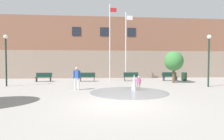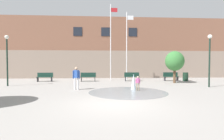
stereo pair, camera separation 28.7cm
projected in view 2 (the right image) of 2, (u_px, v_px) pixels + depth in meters
The scene contains 15 objects.
ground_plane at pixel (114, 104), 7.86m from camera, with size 100.00×100.00×0.00m, color gray.
library_building at pixel (105, 49), 25.26m from camera, with size 36.00×6.05×7.85m.
splash_fountain at pixel (130, 87), 11.71m from camera, with size 5.02×5.02×1.11m.
park_bench_far_left at pixel (45, 77), 18.06m from camera, with size 1.60×0.44×0.91m.
park_bench_under_left_flagpole at pixel (88, 77), 18.22m from camera, with size 1.60×0.44×0.91m.
park_bench_center at pixel (132, 76), 18.59m from camera, with size 1.60×0.44×0.91m.
park_bench_far_right at pixel (171, 76), 18.77m from camera, with size 1.60×0.44×0.91m.
child_with_pink_shirt at pixel (138, 82), 11.81m from camera, with size 0.31×0.23×0.99m.
adult_in_red at pixel (76, 76), 12.16m from camera, with size 0.50×0.36×1.59m.
flagpole_left at pixel (111, 40), 19.33m from camera, with size 0.80×0.10×8.40m.
flagpole_right at pixel (127, 44), 19.46m from camera, with size 0.80×0.10×7.58m.
lamp_post_left_lane at pixel (7, 53), 14.24m from camera, with size 0.32×0.32×4.16m.
lamp_post_right_lane at pixel (210, 53), 13.53m from camera, with size 0.32×0.32×4.09m.
trash_can at pixel (185, 77), 18.67m from camera, with size 0.56×0.56×0.90m, color #193323.
street_tree_near_building at pixel (175, 61), 16.58m from camera, with size 1.77×1.77×3.04m.
Camera 2 is at (-0.61, -7.78, 1.80)m, focal length 28.00 mm.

